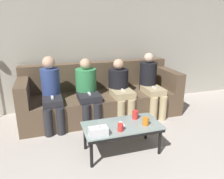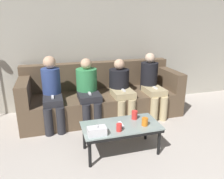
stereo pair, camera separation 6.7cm
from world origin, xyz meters
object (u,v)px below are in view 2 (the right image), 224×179
at_px(tissue_box, 97,131).
at_px(seated_person_mid_left, 88,89).
at_px(cup_far_center, 145,122).
at_px(seated_person_left_end, 52,91).
at_px(coffee_table, 121,128).
at_px(game_remote, 121,124).
at_px(seated_person_right_end, 152,83).
at_px(cup_near_right, 119,127).
at_px(seated_person_mid_right, 121,87).
at_px(couch, 102,97).
at_px(cup_near_left, 135,115).

distance_m(tissue_box, seated_person_mid_left, 1.21).
bearing_deg(seated_person_mid_left, cup_far_center, -65.11).
bearing_deg(seated_person_left_end, coffee_table, -51.56).
xyz_separation_m(game_remote, seated_person_right_end, (0.92, 1.02, 0.19)).
xyz_separation_m(tissue_box, seated_person_left_end, (-0.46, 1.18, 0.16)).
height_order(cup_near_right, tissue_box, tissue_box).
bearing_deg(seated_person_mid_right, seated_person_mid_left, 179.48).
bearing_deg(cup_near_right, couch, 84.87).
height_order(cup_far_center, game_remote, cup_far_center).
distance_m(coffee_table, seated_person_right_end, 1.39).
bearing_deg(cup_near_left, seated_person_mid_right, 83.25).
xyz_separation_m(seated_person_mid_left, seated_person_mid_right, (0.58, -0.01, -0.02)).
bearing_deg(seated_person_mid_right, seated_person_right_end, -1.22).
distance_m(cup_near_right, tissue_box, 0.28).
distance_m(coffee_table, tissue_box, 0.40).
xyz_separation_m(cup_far_center, seated_person_right_end, (0.63, 1.11, 0.15)).
bearing_deg(tissue_box, cup_far_center, 5.77).
height_order(cup_near_left, seated_person_right_end, seated_person_right_end).
relative_size(tissue_box, seated_person_right_end, 0.20).
xyz_separation_m(seated_person_left_end, seated_person_mid_left, (0.58, 0.01, -0.02)).
xyz_separation_m(cup_near_right, seated_person_mid_right, (0.41, 1.17, 0.13)).
relative_size(cup_near_right, tissue_box, 0.43).
xyz_separation_m(seated_person_left_end, seated_person_mid_right, (1.15, 0.01, -0.04)).
bearing_deg(cup_near_left, game_remote, -152.96).
relative_size(coffee_table, cup_near_right, 10.52).
height_order(tissue_box, seated_person_left_end, seated_person_left_end).
distance_m(cup_near_left, seated_person_mid_right, 0.92).
bearing_deg(game_remote, cup_near_left, 27.04).
relative_size(cup_far_center, seated_person_left_end, 0.09).
relative_size(coffee_table, seated_person_left_end, 0.88).
bearing_deg(cup_far_center, cup_near_left, 104.54).
distance_m(seated_person_left_end, seated_person_mid_right, 1.15).
relative_size(cup_far_center, seated_person_right_end, 0.09).
distance_m(seated_person_mid_right, seated_person_right_end, 0.58).
height_order(couch, cup_far_center, couch).
bearing_deg(cup_near_right, cup_near_left, 40.41).
height_order(seated_person_mid_left, seated_person_mid_right, seated_person_mid_left).
relative_size(game_remote, seated_person_right_end, 0.14).
xyz_separation_m(cup_far_center, game_remote, (-0.29, 0.09, -0.04)).
bearing_deg(tissue_box, coffee_table, 24.23).
relative_size(coffee_table, seated_person_right_end, 0.90).
height_order(coffee_table, cup_far_center, cup_far_center).
height_order(coffee_table, seated_person_right_end, seated_person_right_end).
xyz_separation_m(cup_near_left, seated_person_left_end, (-1.04, 0.90, 0.15)).
bearing_deg(cup_near_left, couch, 99.06).
xyz_separation_m(coffee_table, cup_near_right, (-0.07, -0.14, 0.09)).
bearing_deg(couch, seated_person_left_end, -165.20).
distance_m(game_remote, seated_person_mid_left, 1.08).
relative_size(cup_near_right, seated_person_mid_right, 0.09).
bearing_deg(tissue_box, seated_person_mid_right, 59.79).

